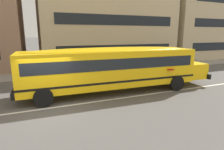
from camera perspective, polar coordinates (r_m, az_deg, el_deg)
The scene contains 7 objects.
ground_plane at distance 10.15m, azimuth -18.58°, elevation -9.52°, with size 400.00×400.00×0.00m, color #54514F.
sidewalk_far at distance 18.27m, azimuth -20.48°, elevation 0.01°, with size 120.00×3.00×0.01m, color gray.
lane_centreline at distance 10.14m, azimuth -18.59°, elevation -9.51°, with size 110.00×0.16×0.01m, color silver.
school_bus at distance 11.96m, azimuth 0.86°, elevation 2.85°, with size 12.82×3.28×2.85m.
parked_car_grey_beside_sign at distance 20.44m, azimuth 19.89°, elevation 3.68°, with size 3.90×1.88×1.64m.
apartment_block_far_centre at distance 27.30m, azimuth -3.52°, elevation 18.61°, with size 16.29×12.60×13.30m.
apartment_block_far_right at distance 38.31m, azimuth 26.76°, elevation 15.56°, with size 20.98×12.30×13.30m.
Camera 1 is at (-0.43, -9.45, 3.67)m, focal length 30.22 mm.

